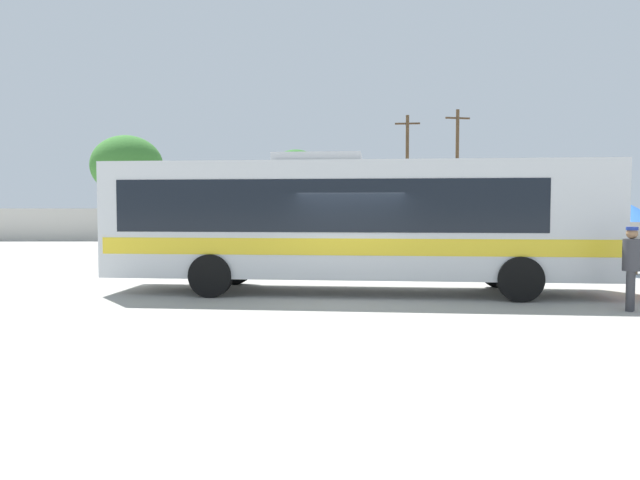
{
  "coord_description": "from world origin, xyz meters",
  "views": [
    {
      "loc": [
        -0.89,
        -14.29,
        2.12
      ],
      "look_at": [
        -0.67,
        1.46,
        1.29
      ],
      "focal_mm": 33.16,
      "sensor_mm": 36.0,
      "label": 1
    }
  ],
  "objects_px": {
    "utility_pole_far": "(457,172)",
    "roadside_tree_midleft": "(296,172)",
    "attendant_by_bus_door": "(631,263)",
    "parked_car_second_silver": "(275,231)",
    "parked_car_third_grey": "(377,231)",
    "utility_pole_near": "(407,174)",
    "parked_car_rightmost_silver": "(495,231)",
    "parked_car_leftmost_black": "(171,231)",
    "roadside_tree_left": "(127,166)",
    "coach_bus_silver_yellow": "(349,219)",
    "vendor_umbrella_near_gate_blue": "(630,214)"
  },
  "relations": [
    {
      "from": "utility_pole_far",
      "to": "roadside_tree_midleft",
      "type": "relative_size",
      "value": 1.43
    },
    {
      "from": "attendant_by_bus_door",
      "to": "roadside_tree_midleft",
      "type": "bearing_deg",
      "value": 104.3
    },
    {
      "from": "parked_car_second_silver",
      "to": "parked_car_third_grey",
      "type": "height_order",
      "value": "parked_car_second_silver"
    },
    {
      "from": "utility_pole_near",
      "to": "roadside_tree_midleft",
      "type": "relative_size",
      "value": 1.39
    },
    {
      "from": "utility_pole_near",
      "to": "utility_pole_far",
      "type": "distance_m",
      "value": 3.53
    },
    {
      "from": "attendant_by_bus_door",
      "to": "parked_car_rightmost_silver",
      "type": "bearing_deg",
      "value": 79.35
    },
    {
      "from": "attendant_by_bus_door",
      "to": "parked_car_leftmost_black",
      "type": "bearing_deg",
      "value": 122.83
    },
    {
      "from": "roadside_tree_midleft",
      "to": "utility_pole_far",
      "type": "bearing_deg",
      "value": -3.92
    },
    {
      "from": "parked_car_second_silver",
      "to": "roadside_tree_left",
      "type": "bearing_deg",
      "value": 140.65
    },
    {
      "from": "coach_bus_silver_yellow",
      "to": "vendor_umbrella_near_gate_blue",
      "type": "xyz_separation_m",
      "value": [
        9.39,
        4.05,
        0.06
      ]
    },
    {
      "from": "coach_bus_silver_yellow",
      "to": "parked_car_second_silver",
      "type": "distance_m",
      "value": 20.44
    },
    {
      "from": "utility_pole_near",
      "to": "parked_car_leftmost_black",
      "type": "bearing_deg",
      "value": -154.68
    },
    {
      "from": "coach_bus_silver_yellow",
      "to": "parked_car_third_grey",
      "type": "bearing_deg",
      "value": 81.7
    },
    {
      "from": "parked_car_second_silver",
      "to": "roadside_tree_left",
      "type": "height_order",
      "value": "roadside_tree_left"
    },
    {
      "from": "parked_car_third_grey",
      "to": "parked_car_rightmost_silver",
      "type": "height_order",
      "value": "parked_car_rightmost_silver"
    },
    {
      "from": "coach_bus_silver_yellow",
      "to": "vendor_umbrella_near_gate_blue",
      "type": "bearing_deg",
      "value": 23.36
    },
    {
      "from": "vendor_umbrella_near_gate_blue",
      "to": "parked_car_rightmost_silver",
      "type": "distance_m",
      "value": 16.21
    },
    {
      "from": "utility_pole_far",
      "to": "roadside_tree_left",
      "type": "relative_size",
      "value": 1.19
    },
    {
      "from": "utility_pole_near",
      "to": "utility_pole_far",
      "type": "xyz_separation_m",
      "value": [
        3.37,
        -1.04,
        0.12
      ]
    },
    {
      "from": "attendant_by_bus_door",
      "to": "utility_pole_near",
      "type": "xyz_separation_m",
      "value": [
        0.28,
        30.67,
        3.62
      ]
    },
    {
      "from": "vendor_umbrella_near_gate_blue",
      "to": "roadside_tree_left",
      "type": "height_order",
      "value": "roadside_tree_left"
    },
    {
      "from": "parked_car_rightmost_silver",
      "to": "parked_car_second_silver",
      "type": "bearing_deg",
      "value": -179.85
    },
    {
      "from": "parked_car_third_grey",
      "to": "utility_pole_near",
      "type": "relative_size",
      "value": 0.48
    },
    {
      "from": "parked_car_third_grey",
      "to": "parked_car_rightmost_silver",
      "type": "distance_m",
      "value": 7.0
    },
    {
      "from": "utility_pole_far",
      "to": "roadside_tree_left",
      "type": "bearing_deg",
      "value": 172.8
    },
    {
      "from": "vendor_umbrella_near_gate_blue",
      "to": "attendant_by_bus_door",
      "type": "bearing_deg",
      "value": -118.1
    },
    {
      "from": "parked_car_third_grey",
      "to": "utility_pole_near",
      "type": "distance_m",
      "value": 8.25
    },
    {
      "from": "attendant_by_bus_door",
      "to": "parked_car_second_silver",
      "type": "xyz_separation_m",
      "value": [
        -8.78,
        23.07,
        -0.19
      ]
    },
    {
      "from": "parked_car_second_silver",
      "to": "coach_bus_silver_yellow",
      "type": "bearing_deg",
      "value": -81.25
    },
    {
      "from": "coach_bus_silver_yellow",
      "to": "vendor_umbrella_near_gate_blue",
      "type": "distance_m",
      "value": 10.23
    },
    {
      "from": "vendor_umbrella_near_gate_blue",
      "to": "parked_car_third_grey",
      "type": "xyz_separation_m",
      "value": [
        -6.31,
        17.03,
        -1.18
      ]
    },
    {
      "from": "vendor_umbrella_near_gate_blue",
      "to": "parked_car_leftmost_black",
      "type": "relative_size",
      "value": 0.51
    },
    {
      "from": "parked_car_rightmost_silver",
      "to": "roadside_tree_midleft",
      "type": "distance_m",
      "value": 14.67
    },
    {
      "from": "attendant_by_bus_door",
      "to": "parked_car_second_silver",
      "type": "relative_size",
      "value": 0.42
    },
    {
      "from": "parked_car_rightmost_silver",
      "to": "attendant_by_bus_door",
      "type": "bearing_deg",
      "value": -100.65
    },
    {
      "from": "parked_car_rightmost_silver",
      "to": "roadside_tree_midleft",
      "type": "height_order",
      "value": "roadside_tree_midleft"
    },
    {
      "from": "attendant_by_bus_door",
      "to": "utility_pole_far",
      "type": "height_order",
      "value": "utility_pole_far"
    },
    {
      "from": "utility_pole_far",
      "to": "roadside_tree_left",
      "type": "height_order",
      "value": "utility_pole_far"
    },
    {
      "from": "parked_car_leftmost_black",
      "to": "utility_pole_far",
      "type": "distance_m",
      "value": 20.14
    },
    {
      "from": "vendor_umbrella_near_gate_blue",
      "to": "utility_pole_near",
      "type": "bearing_deg",
      "value": 98.22
    },
    {
      "from": "roadside_tree_left",
      "to": "parked_car_second_silver",
      "type": "bearing_deg",
      "value": -39.35
    },
    {
      "from": "coach_bus_silver_yellow",
      "to": "roadside_tree_left",
      "type": "xyz_separation_m",
      "value": [
        -14.83,
        29.79,
        3.48
      ]
    },
    {
      "from": "parked_car_leftmost_black",
      "to": "roadside_tree_midleft",
      "type": "xyz_separation_m",
      "value": [
        7.34,
        7.02,
        3.93
      ]
    },
    {
      "from": "vendor_umbrella_near_gate_blue",
      "to": "utility_pole_near",
      "type": "relative_size",
      "value": 0.26
    },
    {
      "from": "parked_car_second_silver",
      "to": "utility_pole_far",
      "type": "distance_m",
      "value": 14.6
    },
    {
      "from": "utility_pole_far",
      "to": "attendant_by_bus_door",
      "type": "bearing_deg",
      "value": -97.02
    },
    {
      "from": "vendor_umbrella_near_gate_blue",
      "to": "roadside_tree_left",
      "type": "xyz_separation_m",
      "value": [
        -24.22,
        25.74,
        3.42
      ]
    },
    {
      "from": "parked_car_leftmost_black",
      "to": "parked_car_second_silver",
      "type": "xyz_separation_m",
      "value": [
        6.31,
        -0.33,
        -0.01
      ]
    },
    {
      "from": "coach_bus_silver_yellow",
      "to": "attendant_by_bus_door",
      "type": "relative_size",
      "value": 7.21
    },
    {
      "from": "parked_car_leftmost_black",
      "to": "parked_car_second_silver",
      "type": "relative_size",
      "value": 1.07
    }
  ]
}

